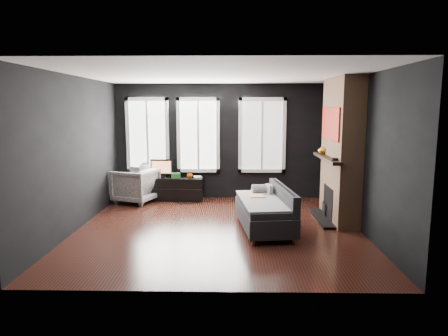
{
  "coord_description": "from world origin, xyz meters",
  "views": [
    {
      "loc": [
        0.25,
        -6.92,
        2.15
      ],
      "look_at": [
        0.1,
        0.3,
        1.05
      ],
      "focal_mm": 32.0,
      "sensor_mm": 36.0,
      "label": 1
    }
  ],
  "objects_px": {
    "armchair": "(135,184)",
    "media_console": "(170,188)",
    "monitor": "(162,167)",
    "mug": "(190,175)",
    "book": "(194,172)",
    "sofa": "(264,208)",
    "mantel_vase": "(322,150)"
  },
  "relations": [
    {
      "from": "monitor",
      "to": "armchair",
      "type": "bearing_deg",
      "value": -145.06
    },
    {
      "from": "monitor",
      "to": "media_console",
      "type": "bearing_deg",
      "value": -8.42
    },
    {
      "from": "sofa",
      "to": "book",
      "type": "xyz_separation_m",
      "value": [
        -1.46,
        2.25,
        0.27
      ]
    },
    {
      "from": "sofa",
      "to": "mantel_vase",
      "type": "height_order",
      "value": "mantel_vase"
    },
    {
      "from": "sofa",
      "to": "monitor",
      "type": "relative_size",
      "value": 3.39
    },
    {
      "from": "monitor",
      "to": "mug",
      "type": "relative_size",
      "value": 4.23
    },
    {
      "from": "mantel_vase",
      "to": "book",
      "type": "bearing_deg",
      "value": 156.45
    },
    {
      "from": "book",
      "to": "mantel_vase",
      "type": "height_order",
      "value": "mantel_vase"
    },
    {
      "from": "mug",
      "to": "armchair",
      "type": "bearing_deg",
      "value": -169.43
    },
    {
      "from": "mantel_vase",
      "to": "media_console",
      "type": "bearing_deg",
      "value": 159.89
    },
    {
      "from": "mantel_vase",
      "to": "monitor",
      "type": "bearing_deg",
      "value": 160.35
    },
    {
      "from": "mantel_vase",
      "to": "sofa",
      "type": "bearing_deg",
      "value": -138.76
    },
    {
      "from": "sofa",
      "to": "mug",
      "type": "bearing_deg",
      "value": 118.42
    },
    {
      "from": "monitor",
      "to": "book",
      "type": "distance_m",
      "value": 0.77
    },
    {
      "from": "monitor",
      "to": "book",
      "type": "relative_size",
      "value": 2.13
    },
    {
      "from": "sofa",
      "to": "media_console",
      "type": "height_order",
      "value": "sofa"
    },
    {
      "from": "armchair",
      "to": "media_console",
      "type": "height_order",
      "value": "armchair"
    },
    {
      "from": "book",
      "to": "mantel_vase",
      "type": "relative_size",
      "value": 1.43
    },
    {
      "from": "armchair",
      "to": "mug",
      "type": "distance_m",
      "value": 1.25
    },
    {
      "from": "media_console",
      "to": "monitor",
      "type": "relative_size",
      "value": 2.93
    },
    {
      "from": "armchair",
      "to": "mantel_vase",
      "type": "distance_m",
      "value": 4.19
    },
    {
      "from": "armchair",
      "to": "book",
      "type": "distance_m",
      "value": 1.35
    },
    {
      "from": "armchair",
      "to": "mantel_vase",
      "type": "relative_size",
      "value": 4.95
    },
    {
      "from": "sofa",
      "to": "media_console",
      "type": "distance_m",
      "value": 3.04
    },
    {
      "from": "sofa",
      "to": "mantel_vase",
      "type": "relative_size",
      "value": 10.34
    },
    {
      "from": "monitor",
      "to": "mantel_vase",
      "type": "relative_size",
      "value": 3.05
    },
    {
      "from": "mantel_vase",
      "to": "armchair",
      "type": "bearing_deg",
      "value": 167.32
    },
    {
      "from": "armchair",
      "to": "book",
      "type": "height_order",
      "value": "armchair"
    },
    {
      "from": "mug",
      "to": "mantel_vase",
      "type": "bearing_deg",
      "value": -22.04
    },
    {
      "from": "monitor",
      "to": "book",
      "type": "xyz_separation_m",
      "value": [
        0.76,
        -0.06,
        -0.11
      ]
    },
    {
      "from": "monitor",
      "to": "mug",
      "type": "xyz_separation_m",
      "value": [
        0.67,
        -0.11,
        -0.17
      ]
    },
    {
      "from": "armchair",
      "to": "media_console",
      "type": "relative_size",
      "value": 0.55
    }
  ]
}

